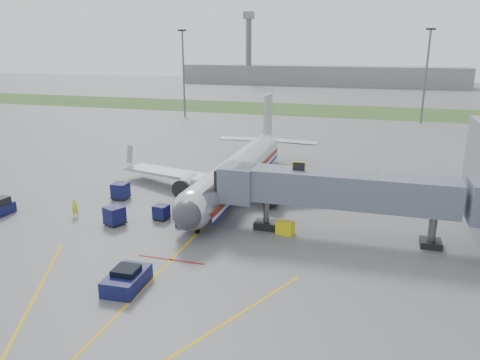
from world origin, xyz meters
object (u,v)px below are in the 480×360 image
(baggage_tug, at_px, (1,207))
(belt_loader, at_px, (183,217))
(airliner, at_px, (237,171))
(pushback_tug, at_px, (127,279))
(ramp_worker, at_px, (75,208))

(baggage_tug, xyz_separation_m, belt_loader, (19.04, 3.74, -0.36))
(airliner, bearing_deg, pushback_tug, -92.76)
(pushback_tug, relative_size, ramp_worker, 2.15)
(pushback_tug, distance_m, baggage_tug, 22.67)
(airliner, xyz_separation_m, pushback_tug, (-1.18, -24.39, -1.97))
(airliner, height_order, pushback_tug, airliner)
(ramp_worker, bearing_deg, airliner, 4.83)
(belt_loader, bearing_deg, pushback_tug, -84.41)
(belt_loader, xyz_separation_m, ramp_worker, (-11.22, -2.07, 0.45))
(baggage_tug, height_order, ramp_worker, baggage_tug)
(ramp_worker, bearing_deg, baggage_tug, 153.92)
(pushback_tug, bearing_deg, baggage_tug, 154.03)
(ramp_worker, bearing_deg, belt_loader, -27.68)
(airliner, xyz_separation_m, ramp_worker, (-13.74, -12.79, -1.72))
(pushback_tug, relative_size, baggage_tug, 1.43)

